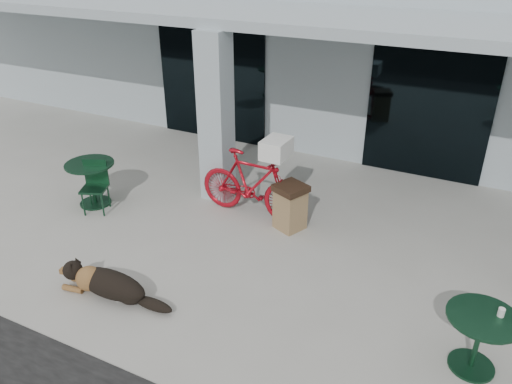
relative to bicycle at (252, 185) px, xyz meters
The scene contains 15 objects.
ground 2.08m from the bicycle, 73.41° to the right, with size 80.00×80.00×0.00m, color #A7A59D.
building 6.82m from the bicycle, 85.10° to the left, with size 22.00×7.00×4.50m, color #9EACB3.
storefront_glass_left 4.12m from the bicycle, 130.54° to the left, with size 2.80×0.06×2.70m, color black.
storefront_glass_right 3.95m from the bicycle, 52.47° to the left, with size 2.40×0.06×2.70m, color black.
column 1.39m from the bicycle, 156.81° to the left, with size 0.50×0.50×3.12m, color #9EACB3.
overhang 3.15m from the bicycle, 71.58° to the left, with size 22.00×2.80×0.18m, color #9EACB3.
bicycle is the anchor object (origin of this frame).
laundry_basket 0.90m from the bicycle, ahead, with size 0.54×0.40×0.32m, color white.
dog 3.02m from the bicycle, 104.56° to the right, with size 1.33×0.44×0.44m, color black, non-canonical shape.
cup_near_dog 3.06m from the bicycle, 101.73° to the right, with size 0.08×0.08×0.09m, color white.
cafe_table_near 3.00m from the bicycle, 162.05° to the right, with size 0.89×0.89×0.83m, color #133823, non-canonical shape.
cafe_chair_near 2.85m from the bicycle, 156.70° to the right, with size 0.43×0.47×0.95m, color #133823, non-canonical shape.
cafe_table_far 4.41m from the bicycle, 27.62° to the right, with size 0.82×0.82×0.76m, color #133823, non-canonical shape.
cup_on_table 4.51m from the bicycle, 25.71° to the right, with size 0.07×0.07×0.10m, color white.
trash_receptacle 0.80m from the bicycle, ahead, with size 0.48×0.48×0.82m, color olive, non-canonical shape.
Camera 1 is at (2.96, -5.08, 4.53)m, focal length 35.00 mm.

